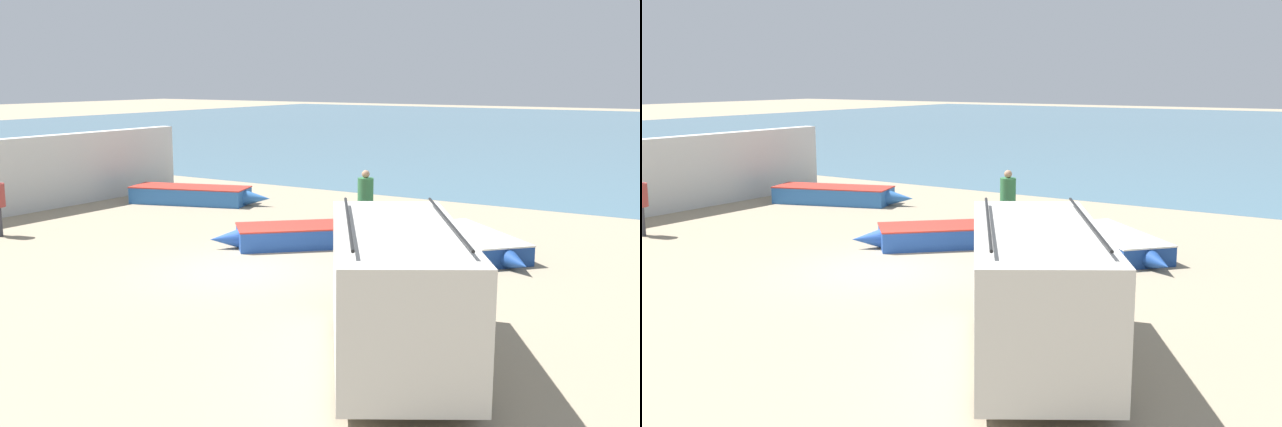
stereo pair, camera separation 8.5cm
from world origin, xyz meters
The scene contains 6 objects.
ground_plane centered at (0.00, 0.00, 0.00)m, with size 200.00×200.00×0.00m, color gray.
parked_van centered at (5.73, -3.23, 1.24)m, with size 4.36×5.40×2.38m.
fishing_rowboat_0 centered at (4.00, 4.75, 0.26)m, with size 3.98×3.65×0.52m.
fishing_rowboat_1 centered at (-7.42, 6.66, 0.31)m, with size 5.22×2.70×0.62m.
fishing_rowboat_2 centered at (-0.43, 2.96, 0.28)m, with size 3.73×3.61×0.57m.
fisherman_0 centered at (0.10, 5.86, 1.08)m, with size 0.48×0.48×1.81m.
Camera 2 is at (10.91, -13.44, 4.56)m, focal length 42.00 mm.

